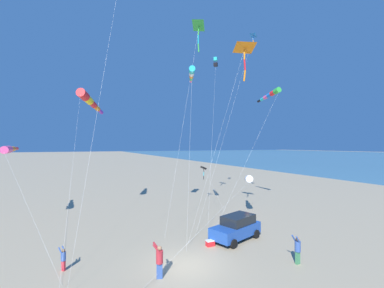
% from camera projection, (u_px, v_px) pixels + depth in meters
% --- Properties ---
extents(ground_plane, '(600.00, 600.00, 0.00)m').
position_uv_depth(ground_plane, '(187.00, 265.00, 15.68)').
color(ground_plane, tan).
extents(parked_car, '(4.66, 3.12, 1.85)m').
position_uv_depth(parked_car, '(236.00, 227.00, 19.92)').
color(parked_car, '#1E479E').
rests_on(parked_car, ground_plane).
extents(cooler_box, '(0.62, 0.42, 0.42)m').
position_uv_depth(cooler_box, '(210.00, 243.00, 18.63)').
color(cooler_box, red).
rests_on(cooler_box, ground_plane).
extents(person_adult_flyer, '(0.68, 0.57, 1.98)m').
position_uv_depth(person_adult_flyer, '(159.00, 259.00, 14.08)').
color(person_adult_flyer, '#335199').
rests_on(person_adult_flyer, ground_plane).
extents(person_child_green_jacket, '(0.49, 0.50, 1.40)m').
position_uv_depth(person_child_green_jacket, '(63.00, 258.00, 14.95)').
color(person_child_green_jacket, '#B72833').
rests_on(person_child_green_jacket, ground_plane).
extents(person_child_grey_jacket, '(0.56, 0.44, 1.82)m').
position_uv_depth(person_child_grey_jacket, '(298.00, 248.00, 15.80)').
color(person_child_grey_jacket, '#3D7F51').
rests_on(person_child_grey_jacket, ground_plane).
extents(kite_windsock_long_streamer_right, '(3.87, 18.16, 12.91)m').
position_uv_depth(kite_windsock_long_streamer_right, '(89.00, 101.00, 26.61)').
color(kite_windsock_long_streamer_right, red).
rests_on(kite_windsock_long_streamer_right, ground_plane).
extents(kite_windsock_small_distant, '(3.97, 7.75, 14.25)m').
position_uv_depth(kite_windsock_small_distant, '(192.00, 74.00, 23.46)').
color(kite_windsock_small_distant, '#1EB7C6').
rests_on(kite_windsock_small_distant, ground_plane).
extents(kite_windsock_black_fish_shape, '(15.39, 11.77, 4.38)m').
position_uv_depth(kite_windsock_black_fish_shape, '(248.00, 179.00, 26.91)').
color(kite_windsock_black_fish_shape, white).
rests_on(kite_windsock_black_fish_shape, ground_plane).
extents(kite_delta_green_low_center, '(6.23, 2.19, 16.07)m').
position_uv_depth(kite_delta_green_low_center, '(245.00, 48.00, 21.55)').
color(kite_delta_green_low_center, orange).
rests_on(kite_delta_green_low_center, ground_plane).
extents(kite_delta_checkered_midright, '(6.19, 5.88, 20.64)m').
position_uv_depth(kite_delta_checkered_midright, '(199.00, 26.00, 27.06)').
color(kite_delta_checkered_midright, green).
rests_on(kite_delta_checkered_midright, ground_plane).
extents(kite_box_purple_drifting, '(7.94, 12.06, 19.61)m').
position_uv_depth(kite_box_purple_drifting, '(216.00, 62.00, 35.40)').
color(kite_box_purple_drifting, '#1EB7C6').
rests_on(kite_box_purple_drifting, ground_plane).
extents(kite_windsock_red_high_left, '(5.24, 16.36, 7.32)m').
position_uv_depth(kite_windsock_red_high_left, '(9.00, 149.00, 23.30)').
color(kite_windsock_red_high_left, '#EF4C93').
rests_on(kite_windsock_red_high_left, ground_plane).
extents(kite_delta_yellow_midlevel, '(9.27, 4.13, 19.67)m').
position_uv_depth(kite_delta_yellow_midlevel, '(253.00, 37.00, 27.88)').
color(kite_delta_yellow_midlevel, blue).
rests_on(kite_delta_yellow_midlevel, ground_plane).
extents(kite_windsock_blue_topmost, '(10.42, 6.84, 13.63)m').
position_uv_depth(kite_windsock_blue_topmost, '(271.00, 94.00, 28.68)').
color(kite_windsock_blue_topmost, green).
rests_on(kite_windsock_blue_topmost, ground_plane).
extents(kite_delta_magenta_far_left, '(4.14, 13.52, 4.68)m').
position_uv_depth(kite_delta_magenta_far_left, '(204.00, 168.00, 33.70)').
color(kite_delta_magenta_far_left, black).
rests_on(kite_delta_magenta_far_left, ground_plane).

